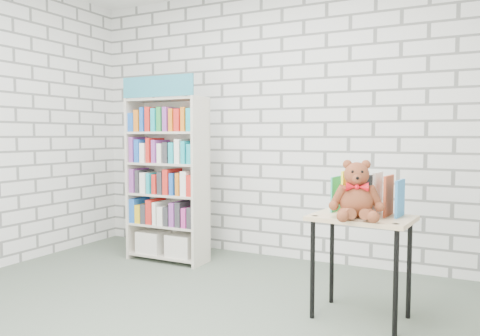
% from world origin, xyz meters
% --- Properties ---
extents(ground, '(4.50, 4.50, 0.00)m').
position_xyz_m(ground, '(0.00, 0.00, 0.00)').
color(ground, '#4E5A4C').
rests_on(ground, ground).
extents(room_shell, '(4.52, 4.02, 2.81)m').
position_xyz_m(room_shell, '(0.00, 0.00, 1.78)').
color(room_shell, silver).
rests_on(room_shell, ground).
extents(bookshelf, '(0.82, 0.32, 1.84)m').
position_xyz_m(bookshelf, '(-0.97, 1.36, 0.84)').
color(bookshelf, beige).
rests_on(bookshelf, ground).
extents(display_table, '(0.71, 0.53, 0.72)m').
position_xyz_m(display_table, '(1.11, 0.71, 0.62)').
color(display_table, tan).
rests_on(display_table, ground).
extents(table_books, '(0.48, 0.25, 0.28)m').
position_xyz_m(table_books, '(1.12, 0.82, 0.86)').
color(table_books, teal).
rests_on(table_books, display_table).
extents(teddy_bear, '(0.35, 0.35, 0.39)m').
position_xyz_m(teddy_bear, '(1.10, 0.61, 0.87)').
color(teddy_bear, brown).
rests_on(teddy_bear, display_table).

